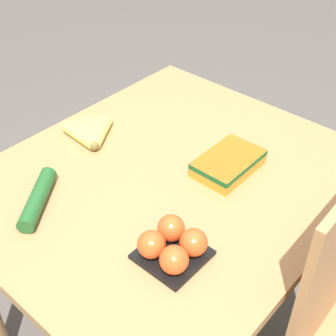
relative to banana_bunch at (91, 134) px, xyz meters
name	(u,v)px	position (x,y,z in m)	size (l,w,h in m)	color
ground_plane	(168,329)	(-0.02, 0.30, -0.77)	(12.00, 12.00, 0.00)	#4C4742
dining_table	(168,207)	(-0.02, 0.30, -0.14)	(1.04, 0.90, 0.75)	#9E7044
banana_bunch	(91,134)	(0.00, 0.00, 0.00)	(0.15, 0.16, 0.04)	brown
tomato_pack	(172,245)	(0.19, 0.50, 0.02)	(0.14, 0.14, 0.08)	black
carrot_bag	(228,162)	(-0.15, 0.41, 0.01)	(0.20, 0.13, 0.04)	orange
cucumber_near	(38,199)	(0.29, 0.13, 0.00)	(0.19, 0.16, 0.04)	#1E5123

